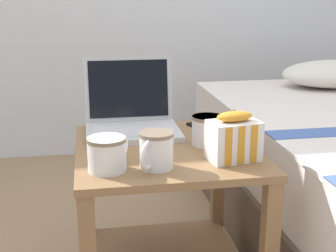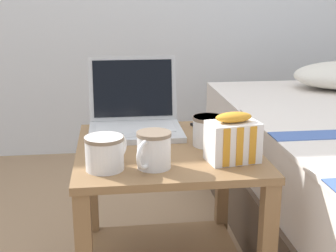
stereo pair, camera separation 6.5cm
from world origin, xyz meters
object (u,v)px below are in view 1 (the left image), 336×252
Objects in this scene: mug_front_right at (107,152)px; mug_mid_center at (209,129)px; snack_bag at (234,138)px; cell_phone at (206,127)px; mug_front_left at (156,149)px; laptop at (132,117)px.

mug_front_right and mug_mid_center have the same top height.
snack_bag reaches higher than mug_mid_center.
cell_phone is (0.01, 0.33, -0.06)m from snack_bag.
mug_mid_center is 0.90× the size of snack_bag.
snack_bag is at bearing 6.98° from mug_front_left.
cell_phone is at bearing 88.97° from snack_bag.
laptop is at bearing 94.68° from mug_front_left.
laptop is at bearing 127.32° from snack_bag.
mug_front_right is (-0.10, -0.36, 0.00)m from laptop.
mug_mid_center is at bearing 27.32° from mug_front_right.
mug_front_left is 0.13m from mug_front_right.
mug_mid_center is at bearing 103.61° from snack_bag.
mug_front_left reaches higher than mug_mid_center.
mug_mid_center is (0.32, 0.17, 0.00)m from mug_front_right.
laptop is 2.23× the size of mug_mid_center.
mug_front_left is (0.03, -0.37, 0.01)m from laptop.
mug_front_left is 0.43m from cell_phone.
snack_bag reaches higher than mug_front_left.
cell_phone is at bearing 77.41° from mug_mid_center.
mug_front_left is at bearing -85.32° from laptop.
cell_phone is (0.04, 0.18, -0.05)m from mug_mid_center.
snack_bag is at bearing -76.39° from mug_mid_center.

